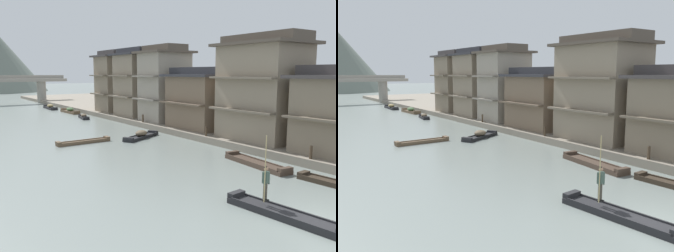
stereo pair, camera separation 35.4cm
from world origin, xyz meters
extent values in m
plane|color=gray|center=(0.00, 0.00, 0.00)|extent=(400.00, 400.00, 0.00)
cube|color=gray|center=(16.06, 30.00, 0.30)|extent=(18.00, 110.00, 0.60)
cube|color=#232326|center=(-0.87, 1.33, 0.13)|extent=(1.57, 5.58, 0.25)
cube|color=#232326|center=(-1.12, 3.93, 0.37)|extent=(0.97, 0.45, 0.23)
cube|color=#232326|center=(-0.39, 1.38, 0.29)|extent=(0.56, 4.99, 0.08)
cube|color=#232326|center=(-1.34, 1.29, 0.29)|extent=(0.56, 4.99, 0.08)
cube|color=black|center=(-0.87, 2.31, 0.51)|extent=(0.15, 0.24, 0.05)
cylinder|color=#4C473D|center=(-0.88, 2.34, 0.92)|extent=(0.11, 0.11, 0.78)
cube|color=black|center=(-1.04, 2.26, 0.51)|extent=(0.15, 0.24, 0.05)
cylinder|color=#4C473D|center=(-1.05, 2.30, 0.92)|extent=(0.11, 0.11, 0.78)
cube|color=#384C42|center=(-0.96, 2.32, 1.57)|extent=(0.36, 0.28, 0.52)
cylinder|color=#384C42|center=(-0.74, 2.32, 1.50)|extent=(0.08, 0.08, 0.56)
cylinder|color=#384C42|center=(-1.15, 2.21, 1.50)|extent=(0.08, 0.08, 0.56)
sphere|color=#A37A5B|center=(-0.96, 2.32, 1.97)|extent=(0.20, 0.20, 0.20)
sphere|color=black|center=(-0.97, 2.33, 1.99)|extent=(0.18, 0.18, 0.18)
cylinder|color=tan|center=(-1.23, 2.15, 2.02)|extent=(0.04, 0.04, 3.00)
cube|color=brown|center=(-1.73, 21.98, 0.10)|extent=(4.83, 0.93, 0.21)
cube|color=brown|center=(0.52, 22.03, 0.30)|extent=(0.38, 0.74, 0.19)
cube|color=brown|center=(-3.99, 21.93, 0.30)|extent=(0.38, 0.74, 0.19)
cube|color=brown|center=(-1.74, 22.35, 0.25)|extent=(4.31, 0.18, 0.08)
cube|color=brown|center=(-1.73, 21.61, 0.25)|extent=(4.31, 0.18, 0.08)
cube|color=#232326|center=(5.07, 54.35, 0.13)|extent=(1.39, 5.66, 0.26)
cube|color=#232326|center=(5.19, 57.00, 0.38)|extent=(1.03, 0.41, 0.24)
cube|color=#232326|center=(4.94, 51.69, 0.38)|extent=(1.03, 0.41, 0.24)
cube|color=#232326|center=(4.54, 54.37, 0.30)|extent=(0.32, 5.11, 0.08)
cube|color=#232326|center=(5.59, 54.32, 0.30)|extent=(0.32, 5.11, 0.08)
ellipsoid|color=olive|center=(5.07, 54.35, 0.54)|extent=(1.08, 1.47, 0.56)
cube|color=#33281E|center=(5.08, 2.51, 0.10)|extent=(1.11, 4.21, 0.21)
cube|color=#33281E|center=(5.00, 4.45, 0.30)|extent=(0.85, 0.40, 0.18)
cube|color=#33281E|center=(4.66, 2.49, 0.25)|extent=(0.24, 3.68, 0.08)
cube|color=#232326|center=(3.73, 21.22, 0.11)|extent=(4.72, 3.19, 0.22)
cube|color=#232326|center=(5.70, 22.25, 0.33)|extent=(0.78, 1.05, 0.20)
cube|color=#232326|center=(1.76, 20.18, 0.33)|extent=(0.78, 1.05, 0.20)
cube|color=#232326|center=(3.49, 21.67, 0.26)|extent=(3.80, 2.05, 0.08)
cube|color=#232326|center=(3.97, 20.77, 0.26)|extent=(3.80, 2.05, 0.08)
ellipsoid|color=brown|center=(3.73, 21.22, 0.50)|extent=(1.70, 1.53, 0.55)
cube|color=#232326|center=(4.84, 38.51, 0.11)|extent=(1.49, 3.55, 0.22)
cube|color=#232326|center=(5.12, 40.06, 0.32)|extent=(0.85, 0.50, 0.20)
cube|color=#232326|center=(4.56, 36.96, 0.32)|extent=(0.85, 0.50, 0.20)
cube|color=#232326|center=(4.44, 38.58, 0.26)|extent=(0.60, 2.91, 0.08)
cube|color=#232326|center=(5.24, 38.44, 0.26)|extent=(0.60, 2.91, 0.08)
ellipsoid|color=brown|center=(4.84, 38.51, 0.44)|extent=(0.99, 1.25, 0.44)
cube|color=brown|center=(5.72, 46.35, 0.14)|extent=(1.31, 5.41, 0.28)
cube|color=brown|center=(5.64, 48.89, 0.41)|extent=(1.04, 0.39, 0.25)
cube|color=brown|center=(5.80, 43.81, 0.41)|extent=(1.04, 0.39, 0.25)
cube|color=brown|center=(5.19, 46.34, 0.32)|extent=(0.24, 4.88, 0.08)
cube|color=brown|center=(6.25, 46.37, 0.32)|extent=(0.24, 4.88, 0.08)
ellipsoid|color=#4C6B42|center=(5.72, 46.35, 0.56)|extent=(1.07, 1.47, 0.57)
cube|color=#423328|center=(4.88, 7.99, 0.13)|extent=(1.81, 5.59, 0.25)
cube|color=#423328|center=(5.21, 10.57, 0.37)|extent=(1.05, 0.49, 0.23)
cube|color=#423328|center=(4.55, 5.42, 0.37)|extent=(1.05, 0.49, 0.23)
cube|color=#423328|center=(4.37, 8.06, 0.29)|extent=(0.71, 4.96, 0.08)
cube|color=#423328|center=(5.40, 7.93, 0.29)|extent=(0.71, 4.96, 0.08)
cube|color=brown|center=(7.61, 5.00, 3.20)|extent=(0.70, 5.91, 0.16)
cube|color=gray|center=(10.26, 12.30, 4.50)|extent=(4.61, 6.65, 7.80)
cube|color=#6E6151|center=(7.61, 12.30, 3.20)|extent=(0.70, 6.65, 0.16)
cube|color=#6E6151|center=(7.61, 12.30, 5.80)|extent=(0.70, 6.65, 0.16)
cube|color=#4C4238|center=(10.26, 12.30, 8.52)|extent=(5.51, 7.55, 0.24)
cube|color=#4C4238|center=(10.26, 12.30, 8.99)|extent=(2.77, 7.55, 0.70)
cube|color=#75604C|center=(10.03, 20.17, 3.20)|extent=(4.14, 6.40, 5.20)
cube|color=brown|center=(7.61, 20.17, 3.20)|extent=(0.70, 6.40, 0.16)
cube|color=#2D2D33|center=(10.03, 20.17, 5.92)|extent=(5.04, 7.30, 0.24)
cube|color=#2D2D33|center=(10.03, 20.17, 6.39)|extent=(2.48, 7.30, 0.70)
cube|color=gray|center=(10.29, 26.96, 4.50)|extent=(4.66, 4.59, 7.80)
cube|color=gray|center=(7.61, 26.96, 3.20)|extent=(0.70, 4.59, 0.16)
cube|color=gray|center=(7.61, 26.96, 5.80)|extent=(0.70, 4.59, 0.16)
cube|color=#4C4238|center=(10.29, 26.96, 8.52)|extent=(5.56, 5.49, 0.24)
cube|color=#4C4238|center=(10.29, 26.96, 8.99)|extent=(2.80, 5.49, 0.70)
cube|color=gray|center=(10.05, 33.13, 4.50)|extent=(4.18, 5.34, 7.80)
cube|color=#6E6151|center=(7.61, 33.13, 3.20)|extent=(0.70, 5.34, 0.16)
cube|color=#6E6151|center=(7.61, 33.13, 5.80)|extent=(0.70, 5.34, 0.16)
cube|color=#2D2D33|center=(10.05, 33.13, 8.52)|extent=(5.08, 6.24, 0.24)
cube|color=#2D2D33|center=(10.05, 33.13, 8.99)|extent=(2.51, 6.24, 0.70)
cube|color=#7F705B|center=(10.04, 39.66, 4.50)|extent=(4.17, 4.62, 7.80)
cube|color=brown|center=(7.61, 39.66, 3.20)|extent=(0.70, 4.62, 0.16)
cube|color=brown|center=(7.61, 39.66, 5.80)|extent=(0.70, 4.62, 0.16)
cube|color=#3D3838|center=(10.04, 39.66, 8.52)|extent=(5.07, 5.52, 0.24)
cube|color=#3D3838|center=(10.04, 39.66, 8.99)|extent=(2.50, 5.52, 0.70)
cylinder|color=#473828|center=(7.41, 5.62, 1.03)|extent=(0.20, 0.20, 0.86)
cylinder|color=#473828|center=(7.41, 16.09, 1.00)|extent=(0.20, 0.20, 0.81)
cylinder|color=#473828|center=(7.41, 27.11, 1.04)|extent=(0.20, 0.20, 0.87)
cube|color=gray|center=(0.00, 68.43, 4.69)|extent=(25.35, 2.40, 0.60)
cylinder|color=gray|center=(7.61, 68.43, 2.19)|extent=(1.80, 1.80, 4.39)
cube|color=gray|center=(0.00, 69.43, 5.34)|extent=(25.35, 0.30, 0.70)
camera|label=1|loc=(-13.39, -7.93, 6.20)|focal=38.40mm
camera|label=2|loc=(-13.09, -8.13, 6.20)|focal=38.40mm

